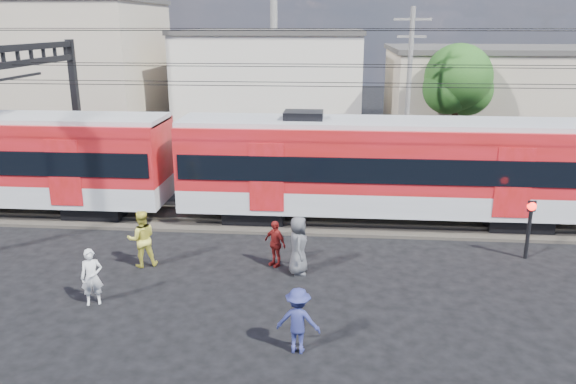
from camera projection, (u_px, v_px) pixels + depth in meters
name	position (u px, v px, depth m)	size (l,w,h in m)	color
ground	(242.00, 318.00, 15.30)	(120.00, 120.00, 0.00)	black
track_bed	(274.00, 219.00, 22.92)	(70.00, 3.40, 0.12)	#2D2823
rail_near	(272.00, 222.00, 22.17)	(70.00, 0.12, 0.12)	#59544C
rail_far	(276.00, 210.00, 23.60)	(70.00, 0.12, 0.12)	#59544C
commuter_train	(390.00, 165.00, 21.87)	(50.30, 3.08, 4.17)	black
catenary	(55.00, 91.00, 22.15)	(70.00, 9.30, 7.52)	black
building_west	(51.00, 70.00, 38.23)	(14.28, 10.20, 9.30)	gray
building_midwest	(274.00, 82.00, 40.17)	(12.24, 12.24, 7.30)	beige
building_mideast	(516.00, 97.00, 36.16)	(16.32, 10.20, 6.30)	gray
utility_pole_mid	(408.00, 90.00, 27.82)	(1.80, 0.24, 8.50)	slate
tree_near	(461.00, 82.00, 30.48)	(3.82, 3.64, 6.72)	#382619
pedestrian_a	(92.00, 277.00, 15.87)	(0.61, 0.40, 1.66)	silver
pedestrian_b	(142.00, 239.00, 18.36)	(0.93, 0.72, 1.91)	gold
pedestrian_c	(298.00, 321.00, 13.53)	(1.08, 0.62, 1.67)	navy
pedestrian_d	(275.00, 243.00, 18.43)	(0.92, 0.38, 1.57)	maroon
pedestrian_e	(298.00, 245.00, 17.79)	(0.94, 0.61, 1.92)	#45464A
crossing_signal	(530.00, 219.00, 18.79)	(0.30, 0.30, 2.06)	black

